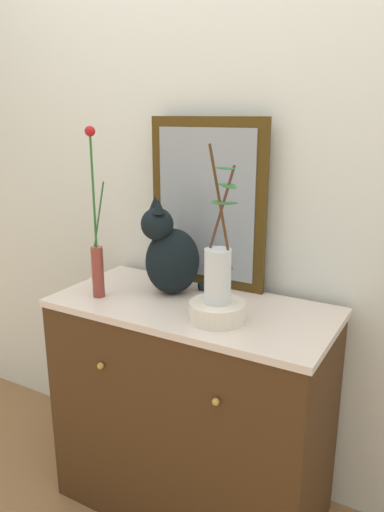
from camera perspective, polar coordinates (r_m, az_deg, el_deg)
ground_plane at (r=2.24m, az=0.00°, el=-26.39°), size 6.00×6.00×0.00m
wall_back at (r=1.95m, az=4.69°, el=9.73°), size 4.40×0.08×2.60m
sideboard at (r=1.98m, az=-0.00°, el=-17.19°), size 1.02×0.51×0.86m
mirror_leaning at (r=1.90m, az=1.76°, el=6.04°), size 0.48×0.03×0.65m
cat_sitting at (r=1.83m, az=-2.51°, el=0.19°), size 0.32×0.32×0.37m
vase_slim_green at (r=1.83m, az=-10.94°, el=0.29°), size 0.07×0.04×0.62m
bowl_porcelain at (r=1.64m, az=2.92°, el=-6.38°), size 0.19×0.19×0.06m
vase_glass_clear at (r=1.59m, az=3.03°, el=-1.61°), size 0.17×0.21×0.51m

